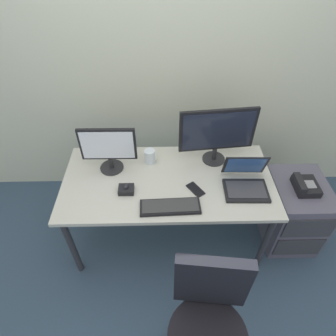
{
  "coord_description": "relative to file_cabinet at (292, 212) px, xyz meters",
  "views": [
    {
      "loc": [
        -0.03,
        -1.51,
        2.25
      ],
      "look_at": [
        0.0,
        0.0,
        0.82
      ],
      "focal_mm": 30.95,
      "sensor_mm": 36.0,
      "label": 1
    }
  ],
  "objects": [
    {
      "name": "ground_plane",
      "position": [
        -1.05,
        0.02,
        -0.31
      ],
      "size": [
        8.0,
        8.0,
        0.0
      ],
      "primitive_type": "plane",
      "color": "#35495D"
    },
    {
      "name": "back_wall",
      "position": [
        -1.05,
        0.76,
        1.09
      ],
      "size": [
        6.0,
        0.1,
        2.8
      ],
      "primitive_type": "cube",
      "color": "beige",
      "rests_on": "ground"
    },
    {
      "name": "desk",
      "position": [
        -1.05,
        0.02,
        0.33
      ],
      "size": [
        1.57,
        0.78,
        0.7
      ],
      "color": "beige",
      "rests_on": "ground"
    },
    {
      "name": "file_cabinet",
      "position": [
        0.0,
        0.0,
        0.0
      ],
      "size": [
        0.42,
        0.53,
        0.61
      ],
      "color": "#595665",
      "rests_on": "ground"
    },
    {
      "name": "desk_phone",
      "position": [
        -0.01,
        -0.02,
        0.34
      ],
      "size": [
        0.17,
        0.2,
        0.09
      ],
      "color": "black",
      "rests_on": "file_cabinet"
    },
    {
      "name": "office_chair",
      "position": [
        -0.85,
        -0.93,
        0.14
      ],
      "size": [
        0.52,
        0.52,
        0.96
      ],
      "color": "black",
      "rests_on": "ground"
    },
    {
      "name": "monitor_main",
      "position": [
        -0.68,
        0.23,
        0.66
      ],
      "size": [
        0.57,
        0.18,
        0.46
      ],
      "color": "#262628",
      "rests_on": "desk"
    },
    {
      "name": "monitor_side",
      "position": [
        -1.48,
        0.15,
        0.6
      ],
      "size": [
        0.41,
        0.18,
        0.37
      ],
      "color": "#262628",
      "rests_on": "desk"
    },
    {
      "name": "keyboard",
      "position": [
        -1.04,
        -0.25,
        0.41
      ],
      "size": [
        0.41,
        0.15,
        0.03
      ],
      "color": "black",
      "rests_on": "desk"
    },
    {
      "name": "laptop",
      "position": [
        -0.49,
        -0.06,
        0.45
      ],
      "size": [
        0.32,
        0.3,
        0.23
      ],
      "color": "black",
      "rests_on": "desk"
    },
    {
      "name": "trackball_mouse",
      "position": [
        -1.35,
        -0.09,
        0.42
      ],
      "size": [
        0.11,
        0.09,
        0.07
      ],
      "color": "black",
      "rests_on": "desk"
    },
    {
      "name": "coffee_mug",
      "position": [
        -1.19,
        0.22,
        0.45
      ],
      "size": [
        0.09,
        0.08,
        0.11
      ],
      "color": "silver",
      "rests_on": "desk"
    },
    {
      "name": "cell_phone",
      "position": [
        -0.85,
        -0.09,
        0.4
      ],
      "size": [
        0.14,
        0.16,
        0.01
      ],
      "primitive_type": "cube",
      "rotation": [
        0.0,
        0.0,
        0.59
      ],
      "color": "black",
      "rests_on": "desk"
    }
  ]
}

